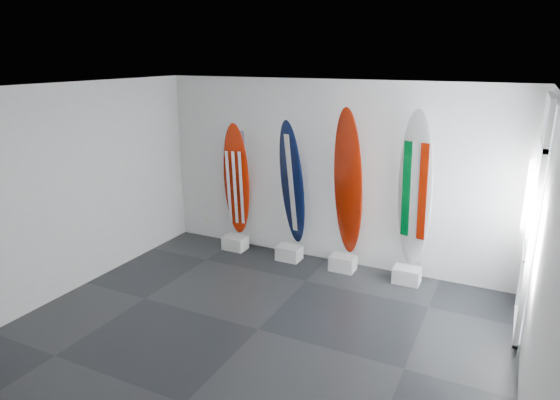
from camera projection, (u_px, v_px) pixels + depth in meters
The scene contains 16 objects.
floor at pixel (258, 329), 6.22m from camera, with size 6.00×6.00×0.00m, color black.
ceiling at pixel (255, 89), 5.36m from camera, with size 6.00×6.00×0.00m, color white.
wall_back at pixel (331, 174), 7.94m from camera, with size 6.00×6.00×0.00m, color silver.
wall_front at pixel (95, 314), 3.64m from camera, with size 6.00×6.00×0.00m, color silver.
wall_left at pixel (75, 189), 7.05m from camera, with size 5.00×5.00×0.00m, color silver.
wall_right at pixel (540, 264), 4.52m from camera, with size 5.00×5.00×0.00m, color silver.
display_block_usa at pixel (235, 243), 8.76m from camera, with size 0.40×0.30×0.24m, color silver.
surfboard_usa at pixel (237, 180), 8.52m from camera, with size 0.46×0.08×2.04m, color #8B1503.
display_block_navy at pixel (289, 253), 8.31m from camera, with size 0.40×0.30×0.24m, color silver.
surfboard_navy at pixel (292, 184), 8.05m from camera, with size 0.49×0.08×2.16m, color black.
display_block_swiss at pixel (343, 263), 7.90m from camera, with size 0.40×0.30×0.24m, color silver.
surfboard_swiss at pixel (348, 183), 7.61m from camera, with size 0.54×0.08×2.39m, color #8B1503.
display_block_italy at pixel (407, 275), 7.46m from camera, with size 0.40×0.30×0.24m, color silver.
surfboard_italy at pixel (415, 191), 7.17m from camera, with size 0.54×0.08×2.40m, color silver.
wall_outlet at pixel (207, 219), 9.28m from camera, with size 0.09×0.02×0.13m, color silver.
glass_door at pixel (534, 222), 5.89m from camera, with size 0.12×1.16×2.85m, color white, non-canonical shape.
Camera 1 is at (2.67, -4.80, 3.36)m, focal length 31.32 mm.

